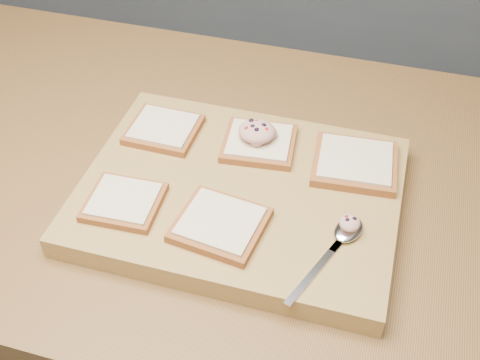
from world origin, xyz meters
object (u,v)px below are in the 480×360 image
object	(u,v)px
cutting_board	(240,194)
tuna_salad_dollop	(257,131)
spoon	(344,236)
bread_far_center	(259,143)

from	to	relation	value
cutting_board	tuna_salad_dollop	distance (m)	0.11
spoon	cutting_board	bearing A→B (deg)	160.30
bread_far_center	spoon	distance (m)	0.23
cutting_board	tuna_salad_dollop	xyz separation A→B (m)	(-0.00, 0.10, 0.05)
tuna_salad_dollop	bread_far_center	bearing A→B (deg)	-14.80
cutting_board	bread_far_center	xyz separation A→B (m)	(0.00, 0.10, 0.03)
bread_far_center	tuna_salad_dollop	world-z (taller)	tuna_salad_dollop
bread_far_center	spoon	size ratio (longest dim) A/B	0.71
bread_far_center	spoon	xyz separation A→B (m)	(0.17, -0.16, -0.00)
cutting_board	spoon	bearing A→B (deg)	-19.70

